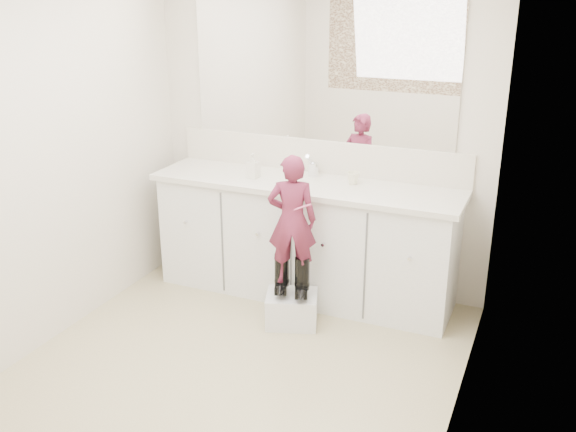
% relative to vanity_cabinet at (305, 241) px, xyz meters
% --- Properties ---
extents(floor, '(3.00, 3.00, 0.00)m').
position_rel_vanity_cabinet_xyz_m(floor, '(0.00, -1.23, -0.42)').
color(floor, '#968762').
rests_on(floor, ground).
extents(wall_back, '(2.60, 0.00, 2.60)m').
position_rel_vanity_cabinet_xyz_m(wall_back, '(0.00, 0.27, 0.77)').
color(wall_back, beige).
rests_on(wall_back, floor).
extents(wall_front, '(2.60, 0.00, 2.60)m').
position_rel_vanity_cabinet_xyz_m(wall_front, '(0.00, -2.73, 0.77)').
color(wall_front, beige).
rests_on(wall_front, floor).
extents(wall_left, '(0.00, 3.00, 3.00)m').
position_rel_vanity_cabinet_xyz_m(wall_left, '(-1.30, -1.23, 0.78)').
color(wall_left, beige).
rests_on(wall_left, floor).
extents(wall_right, '(0.00, 3.00, 3.00)m').
position_rel_vanity_cabinet_xyz_m(wall_right, '(1.30, -1.23, 0.78)').
color(wall_right, beige).
rests_on(wall_right, floor).
extents(vanity_cabinet, '(2.20, 0.55, 0.85)m').
position_rel_vanity_cabinet_xyz_m(vanity_cabinet, '(0.00, 0.00, 0.00)').
color(vanity_cabinet, silver).
rests_on(vanity_cabinet, floor).
extents(countertop, '(2.28, 0.58, 0.04)m').
position_rel_vanity_cabinet_xyz_m(countertop, '(0.00, -0.01, 0.45)').
color(countertop, beige).
rests_on(countertop, vanity_cabinet).
extents(backsplash, '(2.28, 0.03, 0.25)m').
position_rel_vanity_cabinet_xyz_m(backsplash, '(0.00, 0.26, 0.59)').
color(backsplash, beige).
rests_on(backsplash, countertop).
extents(mirror, '(2.00, 0.02, 1.00)m').
position_rel_vanity_cabinet_xyz_m(mirror, '(0.00, 0.26, 1.22)').
color(mirror, white).
rests_on(mirror, wall_back).
extents(faucet, '(0.08, 0.08, 0.10)m').
position_rel_vanity_cabinet_xyz_m(faucet, '(0.00, 0.15, 0.52)').
color(faucet, silver).
rests_on(faucet, countertop).
extents(cup, '(0.11, 0.11, 0.09)m').
position_rel_vanity_cabinet_xyz_m(cup, '(0.33, 0.08, 0.51)').
color(cup, beige).
rests_on(cup, countertop).
extents(soap_bottle, '(0.08, 0.09, 0.18)m').
position_rel_vanity_cabinet_xyz_m(soap_bottle, '(-0.39, -0.06, 0.56)').
color(soap_bottle, beige).
rests_on(soap_bottle, countertop).
extents(step_stool, '(0.42, 0.39, 0.22)m').
position_rel_vanity_cabinet_xyz_m(step_stool, '(0.09, -0.48, -0.31)').
color(step_stool, silver).
rests_on(step_stool, floor).
extents(boot_left, '(0.16, 0.22, 0.29)m').
position_rel_vanity_cabinet_xyz_m(boot_left, '(0.02, -0.48, -0.06)').
color(boot_left, black).
rests_on(boot_left, step_stool).
extents(boot_right, '(0.16, 0.22, 0.29)m').
position_rel_vanity_cabinet_xyz_m(boot_right, '(0.17, -0.48, -0.06)').
color(boot_right, black).
rests_on(boot_right, step_stool).
extents(toddler, '(0.38, 0.31, 0.89)m').
position_rel_vanity_cabinet_xyz_m(toddler, '(0.09, -0.48, 0.34)').
color(toddler, '#A3325A').
rests_on(toddler, step_stool).
extents(toothbrush, '(0.13, 0.06, 0.06)m').
position_rel_vanity_cabinet_xyz_m(toothbrush, '(0.16, -0.49, 0.45)').
color(toothbrush, '#E5598A').
rests_on(toothbrush, toddler).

